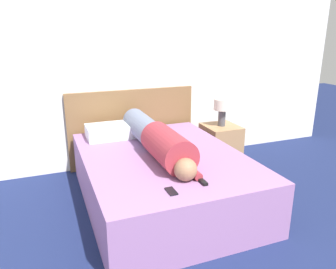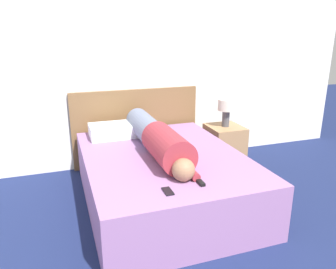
% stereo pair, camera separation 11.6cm
% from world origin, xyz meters
% --- Properties ---
extents(wall_back, '(6.32, 0.06, 2.60)m').
position_xyz_m(wall_back, '(0.00, 3.61, 1.30)').
color(wall_back, white).
rests_on(wall_back, ground_plane).
extents(bed, '(1.51, 2.00, 0.51)m').
position_xyz_m(bed, '(0.08, 2.44, 0.26)').
color(bed, '#936699').
rests_on(bed, ground_plane).
extents(headboard, '(1.63, 0.04, 0.98)m').
position_xyz_m(headboard, '(0.08, 3.54, 0.49)').
color(headboard, brown).
rests_on(headboard, ground_plane).
extents(nightstand, '(0.42, 0.45, 0.52)m').
position_xyz_m(nightstand, '(1.13, 3.11, 0.26)').
color(nightstand, '#A37A51').
rests_on(nightstand, ground_plane).
extents(table_lamp, '(0.22, 0.22, 0.35)m').
position_xyz_m(table_lamp, '(1.13, 3.11, 0.76)').
color(table_lamp, '#4C4C51').
rests_on(table_lamp, nightstand).
extents(person_lying, '(0.31, 1.61, 0.31)m').
position_xyz_m(person_lying, '(0.04, 2.52, 0.66)').
color(person_lying, '#936B4C').
rests_on(person_lying, bed).
extents(pillow_near_headboard, '(0.55, 0.36, 0.14)m').
position_xyz_m(pillow_near_headboard, '(-0.27, 3.18, 0.58)').
color(pillow_near_headboard, white).
rests_on(pillow_near_headboard, bed).
extents(tv_remote, '(0.04, 0.15, 0.02)m').
position_xyz_m(tv_remote, '(0.15, 1.74, 0.52)').
color(tv_remote, black).
rests_on(tv_remote, bed).
extents(cell_phone, '(0.06, 0.13, 0.01)m').
position_xyz_m(cell_phone, '(-0.14, 1.68, 0.52)').
color(cell_phone, black).
rests_on(cell_phone, bed).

